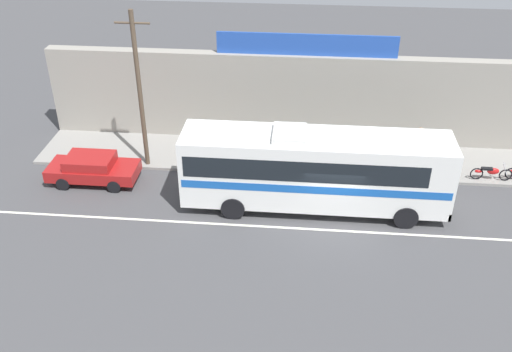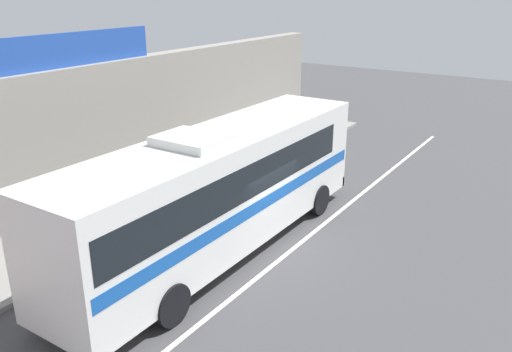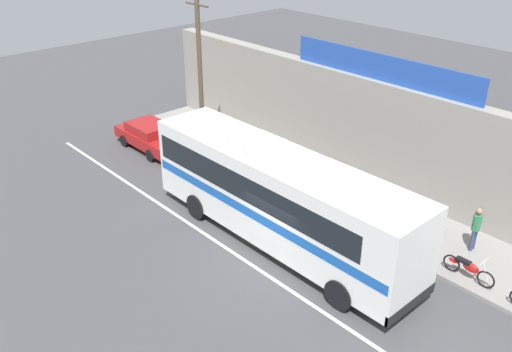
% 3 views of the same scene
% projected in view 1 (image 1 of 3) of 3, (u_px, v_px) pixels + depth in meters
% --- Properties ---
extents(ground_plane, '(70.00, 70.00, 0.00)m').
position_uv_depth(ground_plane, '(331.00, 219.00, 25.20)').
color(ground_plane, '#444447').
extents(sidewalk_slab, '(30.00, 3.60, 0.14)m').
position_uv_depth(sidewalk_slab, '(330.00, 159.00, 29.58)').
color(sidewalk_slab, gray).
rests_on(sidewalk_slab, ground_plane).
extents(storefront_facade, '(30.00, 0.70, 4.80)m').
position_uv_depth(storefront_facade, '(332.00, 100.00, 30.18)').
color(storefront_facade, gray).
rests_on(storefront_facade, ground_plane).
extents(storefront_billboard, '(9.07, 0.12, 1.10)m').
position_uv_depth(storefront_billboard, '(307.00, 45.00, 28.76)').
color(storefront_billboard, '#234CAD').
rests_on(storefront_billboard, storefront_facade).
extents(road_center_stripe, '(30.00, 0.14, 0.01)m').
position_uv_depth(road_center_stripe, '(332.00, 230.00, 24.52)').
color(road_center_stripe, silver).
rests_on(road_center_stripe, ground_plane).
extents(intercity_bus, '(11.57, 2.62, 3.78)m').
position_uv_depth(intercity_bus, '(313.00, 167.00, 24.95)').
color(intercity_bus, white).
rests_on(intercity_bus, ground_plane).
extents(parked_car, '(4.25, 1.88, 1.37)m').
position_uv_depth(parked_car, '(93.00, 168.00, 27.49)').
color(parked_car, maroon).
rests_on(parked_car, ground_plane).
extents(utility_pole, '(1.60, 0.22, 7.75)m').
position_uv_depth(utility_pole, '(140.00, 89.00, 26.97)').
color(utility_pole, brown).
rests_on(utility_pole, sidewalk_slab).
extents(motorcycle_blue, '(1.85, 0.56, 0.94)m').
position_uv_depth(motorcycle_blue, '(438.00, 168.00, 27.82)').
color(motorcycle_blue, black).
rests_on(motorcycle_blue, sidewalk_slab).
extents(motorcycle_green, '(1.97, 0.56, 0.94)m').
position_uv_depth(motorcycle_green, '(491.00, 172.00, 27.51)').
color(motorcycle_green, black).
rests_on(motorcycle_green, sidewalk_slab).
extents(pedestrian_by_curb, '(0.30, 0.48, 1.73)m').
position_uv_depth(pedestrian_by_curb, '(419.00, 140.00, 29.03)').
color(pedestrian_by_curb, navy).
rests_on(pedestrian_by_curb, sidewalk_slab).
extents(pedestrian_far_left, '(0.30, 0.48, 1.62)m').
position_uv_depth(pedestrian_far_left, '(196.00, 143.00, 28.95)').
color(pedestrian_far_left, brown).
rests_on(pedestrian_far_left, sidewalk_slab).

